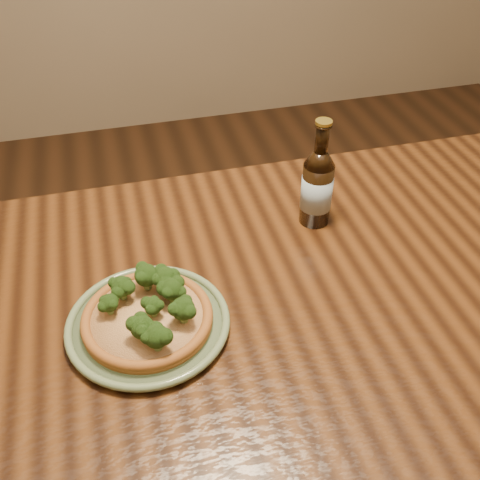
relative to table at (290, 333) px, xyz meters
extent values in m
cube|color=#44240E|center=(0.00, 0.00, 0.07)|extent=(1.60, 0.90, 0.04)
cylinder|color=#44240E|center=(0.73, 0.38, -0.30)|extent=(0.07, 0.07, 0.71)
cylinder|color=#667A54|center=(-0.26, 0.00, 0.10)|extent=(0.25, 0.25, 0.01)
torus|color=#667A54|center=(-0.26, 0.00, 0.11)|extent=(0.28, 0.28, 0.01)
torus|color=#667A54|center=(-0.26, 0.00, 0.10)|extent=(0.22, 0.22, 0.01)
cylinder|color=#965722|center=(-0.26, 0.00, 0.11)|extent=(0.22, 0.22, 0.01)
torus|color=#965722|center=(-0.26, 0.00, 0.12)|extent=(0.22, 0.22, 0.02)
cylinder|color=#D8C584|center=(-0.26, 0.00, 0.12)|extent=(0.19, 0.19, 0.01)
sphere|color=#2F5219|center=(-0.22, 0.05, 0.15)|extent=(0.05, 0.05, 0.04)
sphere|color=#2F5219|center=(-0.25, 0.00, 0.14)|extent=(0.04, 0.04, 0.03)
sphere|color=#2F5219|center=(-0.27, -0.05, 0.15)|extent=(0.05, 0.05, 0.04)
sphere|color=#2F5219|center=(-0.20, -0.03, 0.15)|extent=(0.05, 0.05, 0.04)
sphere|color=#2F5219|center=(-0.21, 0.02, 0.15)|extent=(0.05, 0.05, 0.04)
sphere|color=#2F5219|center=(-0.25, 0.07, 0.15)|extent=(0.04, 0.04, 0.04)
sphere|color=#2F5219|center=(-0.25, -0.07, 0.15)|extent=(0.05, 0.05, 0.04)
sphere|color=#2F5219|center=(-0.32, 0.02, 0.14)|extent=(0.04, 0.04, 0.03)
sphere|color=#2F5219|center=(-0.29, 0.05, 0.15)|extent=(0.05, 0.05, 0.04)
cylinder|color=black|center=(0.12, 0.21, 0.16)|extent=(0.06, 0.06, 0.14)
cone|color=black|center=(0.12, 0.21, 0.24)|extent=(0.06, 0.06, 0.03)
cylinder|color=black|center=(0.12, 0.21, 0.29)|extent=(0.03, 0.03, 0.06)
torus|color=black|center=(0.12, 0.21, 0.32)|extent=(0.03, 0.03, 0.01)
cylinder|color=#A58C33|center=(0.12, 0.21, 0.32)|extent=(0.03, 0.03, 0.01)
cylinder|color=#9FB3BF|center=(0.12, 0.21, 0.17)|extent=(0.06, 0.06, 0.07)
camera|label=1|loc=(-0.27, -0.66, 0.82)|focal=42.00mm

